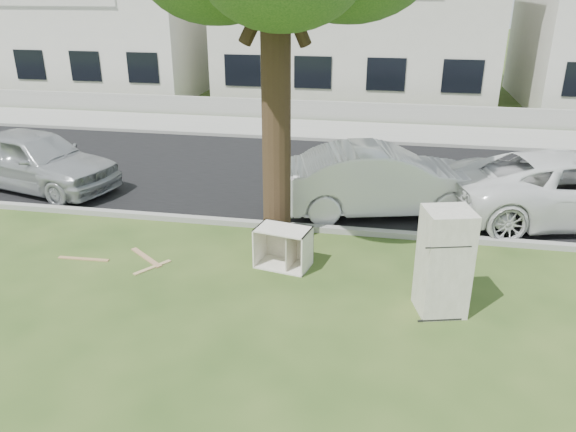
% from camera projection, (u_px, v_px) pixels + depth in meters
% --- Properties ---
extents(ground, '(120.00, 120.00, 0.00)m').
position_uv_depth(ground, '(279.00, 288.00, 9.47)').
color(ground, '#2A4518').
extents(road, '(120.00, 7.00, 0.01)m').
position_uv_depth(road, '(323.00, 176.00, 14.91)').
color(road, black).
rests_on(road, ground).
extents(kerb_near, '(120.00, 0.18, 0.12)m').
position_uv_depth(kerb_near, '(302.00, 230.00, 11.69)').
color(kerb_near, gray).
rests_on(kerb_near, ground).
extents(kerb_far, '(120.00, 0.18, 0.12)m').
position_uv_depth(kerb_far, '(337.00, 142.00, 18.13)').
color(kerb_far, gray).
rests_on(kerb_far, ground).
extents(sidewalk, '(120.00, 2.80, 0.01)m').
position_uv_depth(sidewalk, '(341.00, 131.00, 19.45)').
color(sidewalk, gray).
rests_on(sidewalk, ground).
extents(low_wall, '(120.00, 0.15, 0.70)m').
position_uv_depth(low_wall, '(346.00, 111.00, 20.77)').
color(low_wall, gray).
rests_on(low_wall, ground).
extents(townhouse_left, '(10.20, 8.16, 7.04)m').
position_uv_depth(townhouse_left, '(99.00, 11.00, 25.99)').
color(townhouse_left, beige).
rests_on(townhouse_left, ground).
extents(townhouse_center, '(11.22, 8.16, 7.44)m').
position_uv_depth(townhouse_center, '(359.00, 9.00, 23.91)').
color(townhouse_center, beige).
rests_on(townhouse_center, ground).
extents(fridge, '(0.84, 0.81, 1.69)m').
position_uv_depth(fridge, '(444.00, 262.00, 8.52)').
color(fridge, silver).
rests_on(fridge, ground).
extents(cabinet, '(1.05, 0.77, 0.74)m').
position_uv_depth(cabinet, '(283.00, 247.00, 10.07)').
color(cabinet, beige).
rests_on(cabinet, ground).
extents(plank_a, '(0.98, 0.12, 0.02)m').
position_uv_depth(plank_a, '(84.00, 259.00, 10.45)').
color(plank_a, '#A88051').
rests_on(plank_a, ground).
extents(plank_b, '(0.85, 0.70, 0.02)m').
position_uv_depth(plank_b, '(146.00, 257.00, 10.50)').
color(plank_b, '#A87E57').
rests_on(plank_b, ground).
extents(plank_c, '(0.50, 0.67, 0.02)m').
position_uv_depth(plank_c, '(153.00, 267.00, 10.14)').
color(plank_c, tan).
rests_on(plank_c, ground).
extents(car_center, '(4.81, 2.69, 1.50)m').
position_uv_depth(car_center, '(383.00, 180.00, 12.32)').
color(car_center, silver).
rests_on(car_center, ground).
extents(car_right, '(5.62, 3.43, 1.46)m').
position_uv_depth(car_right, '(575.00, 188.00, 11.92)').
color(car_right, white).
rests_on(car_right, ground).
extents(car_left, '(4.65, 2.79, 1.48)m').
position_uv_depth(car_left, '(35.00, 160.00, 13.79)').
color(car_left, '#9C9FA3').
rests_on(car_left, ground).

